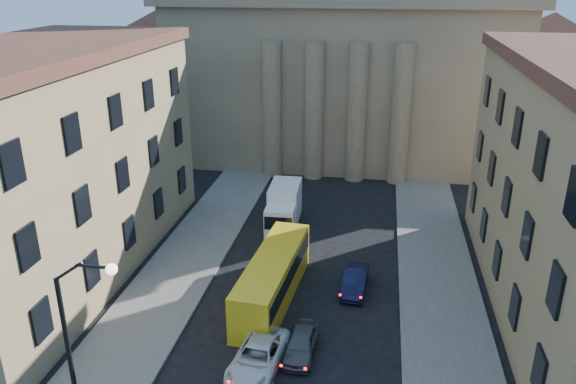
# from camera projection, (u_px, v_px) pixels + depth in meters

# --- Properties ---
(sidewalk_left) EXTENTS (5.00, 60.00, 0.15)m
(sidewalk_left) POSITION_uv_depth(u_px,v_px,m) (152.00, 309.00, 33.29)
(sidewalk_left) COLOR #625E59
(sidewalk_left) RESTS_ON ground
(sidewalk_right) EXTENTS (5.00, 60.00, 0.15)m
(sidewalk_right) POSITION_uv_depth(u_px,v_px,m) (447.00, 338.00, 30.67)
(sidewalk_right) COLOR #625E59
(sidewalk_right) RESTS_ON ground
(church) EXTENTS (68.02, 28.76, 36.60)m
(church) POSITION_uv_depth(u_px,v_px,m) (347.00, 39.00, 62.08)
(church) COLOR #7A664B
(church) RESTS_ON ground
(building_left) EXTENTS (11.60, 26.60, 14.70)m
(building_left) POSITION_uv_depth(u_px,v_px,m) (40.00, 163.00, 35.58)
(building_left) COLOR tan
(building_left) RESTS_ON ground
(street_lamp) EXTENTS (2.62, 0.44, 8.83)m
(street_lamp) POSITION_uv_depth(u_px,v_px,m) (79.00, 340.00, 21.97)
(street_lamp) COLOR black
(street_lamp) RESTS_ON ground
(car_left_mid) EXTENTS (2.78, 5.19, 1.39)m
(car_left_mid) POSITION_uv_depth(u_px,v_px,m) (258.00, 357.00, 28.19)
(car_left_mid) COLOR silver
(car_left_mid) RESTS_ON ground
(car_right_far) EXTENTS (1.65, 3.86, 1.30)m
(car_right_far) POSITION_uv_depth(u_px,v_px,m) (301.00, 343.00, 29.29)
(car_right_far) COLOR #4E4D53
(car_right_far) RESTS_ON ground
(car_right_distant) EXTENTS (1.66, 4.11, 1.33)m
(car_right_distant) POSITION_uv_depth(u_px,v_px,m) (355.00, 281.00, 35.23)
(car_right_distant) COLOR black
(car_right_distant) RESTS_ON ground
(city_bus) EXTENTS (3.11, 10.30, 2.86)m
(city_bus) POSITION_uv_depth(u_px,v_px,m) (273.00, 277.00, 33.94)
(city_bus) COLOR yellow
(city_bus) RESTS_ON ground
(box_truck) EXTENTS (2.41, 5.77, 3.13)m
(box_truck) POSITION_uv_depth(u_px,v_px,m) (284.00, 208.00, 44.05)
(box_truck) COLOR white
(box_truck) RESTS_ON ground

